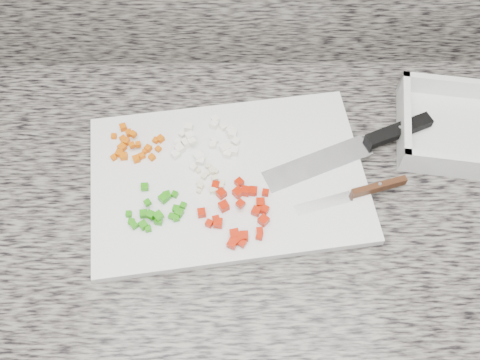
{
  "coord_description": "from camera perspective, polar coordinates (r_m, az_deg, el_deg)",
  "views": [
    {
      "loc": [
        -0.02,
        1.0,
        1.69
      ],
      "look_at": [
        -0.01,
        1.44,
        0.94
      ],
      "focal_mm": 40.0,
      "sensor_mm": 36.0,
      "label": 1
    }
  ],
  "objects": [
    {
      "name": "cabinet",
      "position": [
        1.33,
        0.62,
        -11.15
      ],
      "size": [
        3.92,
        0.62,
        0.86
      ],
      "primitive_type": "cube",
      "color": "silver",
      "rests_on": "ground"
    },
    {
      "name": "countertop",
      "position": [
        0.92,
        0.88,
        -1.86
      ],
      "size": [
        3.96,
        0.64,
        0.04
      ],
      "primitive_type": "cube",
      "color": "slate",
      "rests_on": "cabinet"
    },
    {
      "name": "cutting_board",
      "position": [
        0.91,
        -1.28,
        0.19
      ],
      "size": [
        0.5,
        0.36,
        0.02
      ],
      "primitive_type": "cube",
      "rotation": [
        0.0,
        0.0,
        0.13
      ],
      "color": "white",
      "rests_on": "countertop"
    },
    {
      "name": "green_pepper_pile",
      "position": [
        0.87,
        -8.83,
        -3.3
      ],
      "size": [
        0.1,
        0.09,
        0.02
      ],
      "color": "#22860C",
      "rests_on": "cutting_board"
    },
    {
      "name": "garlic_pile",
      "position": [
        0.89,
        -3.19,
        -0.01
      ],
      "size": [
        0.05,
        0.06,
        0.01
      ],
      "color": "beige",
      "rests_on": "cutting_board"
    },
    {
      "name": "tray",
      "position": [
        1.03,
        23.44,
        4.83
      ],
      "size": [
        0.28,
        0.22,
        0.05
      ],
      "rotation": [
        0.0,
        0.0,
        -0.15
      ],
      "color": "silver",
      "rests_on": "countertop"
    },
    {
      "name": "carrot_pile",
      "position": [
        0.95,
        -11.29,
        3.65
      ],
      "size": [
        0.09,
        0.08,
        0.02
      ],
      "color": "#D25804",
      "rests_on": "cutting_board"
    },
    {
      "name": "chef_knife",
      "position": [
        0.96,
        13.85,
        4.0
      ],
      "size": [
        0.31,
        0.16,
        0.02
      ],
      "rotation": [
        0.0,
        0.0,
        0.4
      ],
      "color": "silver",
      "rests_on": "cutting_board"
    },
    {
      "name": "onion_pile",
      "position": [
        0.93,
        -3.43,
        4.0
      ],
      "size": [
        0.12,
        0.12,
        0.02
      ],
      "color": "white",
      "rests_on": "cutting_board"
    },
    {
      "name": "red_pepper_pile",
      "position": [
        0.86,
        -0.1,
        -3.42
      ],
      "size": [
        0.12,
        0.13,
        0.02
      ],
      "color": "#B01702",
      "rests_on": "cutting_board"
    },
    {
      "name": "paring_knife",
      "position": [
        0.9,
        13.18,
        -1.15
      ],
      "size": [
        0.19,
        0.07,
        0.02
      ],
      "rotation": [
        0.0,
        0.0,
        0.27
      ],
      "color": "silver",
      "rests_on": "cutting_board"
    }
  ]
}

